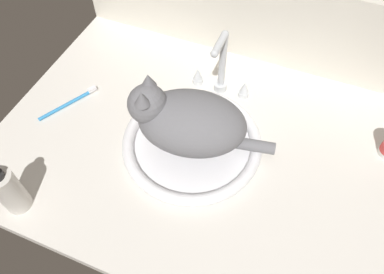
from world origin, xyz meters
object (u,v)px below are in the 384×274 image
(toothbrush, at_px, (70,103))
(sink_basin, at_px, (192,143))
(faucet, at_px, (221,70))
(cat, at_px, (185,120))
(soap_pump_bottle, at_px, (9,190))

(toothbrush, bearing_deg, sink_basin, -0.24)
(sink_basin, distance_m, faucet, 0.23)
(sink_basin, height_order, cat, cat)
(sink_basin, height_order, soap_pump_bottle, soap_pump_bottle)
(faucet, xyz_separation_m, soap_pump_bottle, (-0.33, -0.55, -0.01))
(sink_basin, xyz_separation_m, cat, (-0.02, -0.00, 0.09))
(sink_basin, xyz_separation_m, toothbrush, (-0.40, 0.00, -0.01))
(cat, height_order, toothbrush, cat)
(sink_basin, distance_m, soap_pump_bottle, 0.46)
(sink_basin, relative_size, soap_pump_bottle, 2.14)
(sink_basin, relative_size, faucet, 1.74)
(faucet, bearing_deg, cat, -94.67)
(cat, relative_size, toothbrush, 2.20)
(faucet, relative_size, soap_pump_bottle, 1.23)
(sink_basin, bearing_deg, soap_pump_bottle, -135.36)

